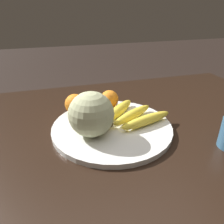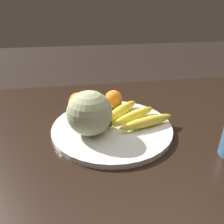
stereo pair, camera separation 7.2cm
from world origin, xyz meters
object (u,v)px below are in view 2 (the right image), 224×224
Objects in this scene: kitchen_table at (119,155)px; fruit_bowl at (112,127)px; orange_back_left at (94,101)px; produce_tag at (90,112)px; orange_mid_center at (97,108)px; melon at (90,113)px; banana_bunch at (127,114)px; orange_front_left at (78,102)px; orange_front_right at (113,99)px.

fruit_bowl is at bearing 140.18° from kitchen_table.
produce_tag is at bearing -117.10° from orange_back_left.
kitchen_table is 0.19m from orange_mid_center.
fruit_bowl is 0.11m from melon.
banana_bunch is (0.04, 0.06, 0.13)m from kitchen_table.
orange_back_left is (-0.11, 0.11, 0.01)m from banana_bunch.
orange_front_left is 1.31× the size of orange_mid_center.
orange_back_left is at bearing 97.48° from banana_bunch.
orange_mid_center is at bearing -31.31° from orange_front_left.
orange_mid_center is 0.73× the size of produce_tag.
banana_bunch is 0.11m from orange_mid_center.
fruit_bowl is at bearing -64.63° from orange_mid_center.
orange_front_right is at bearing 70.52° from banana_bunch.
fruit_bowl is at bearing -102.24° from orange_front_right.
kitchen_table is 0.19m from produce_tag.
produce_tag is (0.01, 0.14, -0.07)m from melon.
fruit_bowl is at bearing -80.61° from produce_tag.
orange_mid_center is at bearing 115.37° from fruit_bowl.
orange_back_left is at bearing 41.41° from produce_tag.
orange_back_left is at bearing 80.19° from melon.
banana_bunch is 4.78× the size of orange_mid_center.
banana_bunch reaches higher than produce_tag.
melon is 2.33× the size of orange_back_left.
orange_front_left reaches higher than produce_tag.
orange_front_right is 0.90× the size of produce_tag.
orange_mid_center is at bearing -86.13° from orange_back_left.
kitchen_table is 19.90× the size of orange_front_left.
orange_front_right is (0.03, 0.14, 0.04)m from fruit_bowl.
kitchen_table is 0.21m from melon.
orange_front_left reaches higher than kitchen_table.
orange_mid_center is 0.94× the size of orange_back_left.
fruit_bowl is 1.48× the size of banana_bunch.
melon is at bearing -155.11° from fruit_bowl.
banana_bunch is at bearing 28.35° from melon.
melon reaches higher than kitchen_table.
banana_bunch is 0.10m from orange_front_right.
banana_bunch is at bearing 32.34° from fruit_bowl.
banana_bunch is at bearing -72.14° from orange_front_right.
orange_mid_center reaches higher than banana_bunch.
orange_front_left is 0.06m from produce_tag.
orange_front_left reaches higher than orange_back_left.
banana_bunch is at bearing -27.29° from orange_front_left.
produce_tag reaches higher than kitchen_table.
kitchen_table is at bearing -67.59° from orange_back_left.
orange_front_left is at bearing 148.69° from orange_mid_center.
banana_bunch is 3.65× the size of orange_front_left.
fruit_bowl is 0.15m from orange_front_right.
orange_back_left is at bearing 93.87° from orange_mid_center.
orange_front_right reaches higher than kitchen_table.
melon is (-0.10, -0.02, 0.18)m from kitchen_table.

